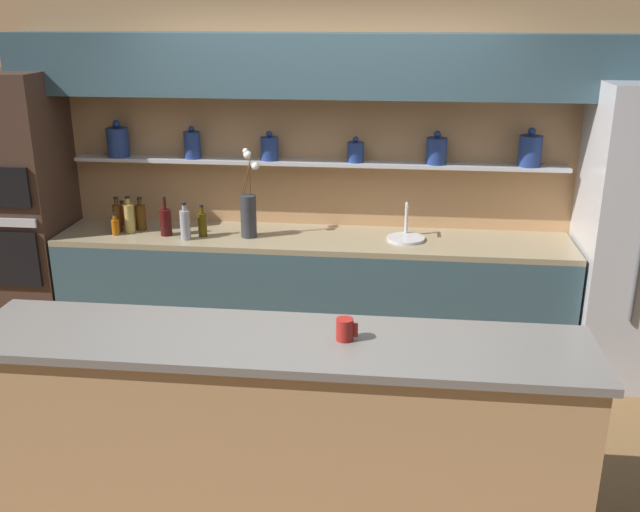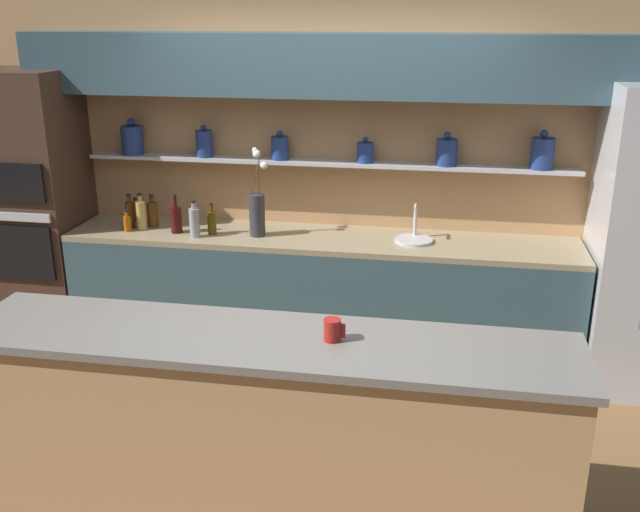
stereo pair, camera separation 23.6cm
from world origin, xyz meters
name	(u,v)px [view 1 (the left image)]	position (x,y,z in m)	size (l,w,h in m)	color
ground_plane	(299,450)	(0.00, 0.00, 0.00)	(12.00, 12.00, 0.00)	brown
back_wall_unit	(326,141)	(0.00, 1.53, 1.55)	(5.20, 0.44, 2.60)	tan
back_counter_unit	(312,297)	(-0.07, 1.24, 0.46)	(3.64, 0.62, 0.92)	#334C56
island_counter	(279,434)	(0.00, -0.62, 0.51)	(2.90, 0.61, 1.02)	tan
oven_tower	(18,213)	(-2.26, 1.24, 1.02)	(0.69, 0.64, 2.05)	#3D281E
flower_vase	(249,210)	(-0.51, 1.19, 1.11)	(0.14, 0.14, 0.62)	#2D2D33
sink_fixture	(406,236)	(0.59, 1.25, 0.95)	(0.27, 0.27, 0.25)	#B7B7BC
bottle_oil_0	(202,224)	(-0.84, 1.16, 1.01)	(0.06, 0.06, 0.23)	#47380A
bottle_sauce_1	(115,226)	(-1.47, 1.13, 0.99)	(0.05, 0.05, 0.16)	#9E4C0A
bottle_spirit_2	(141,217)	(-1.33, 1.27, 1.02)	(0.08, 0.08, 0.24)	#4C2D0C
bottle_spirit_3	(129,218)	(-1.39, 1.19, 1.03)	(0.07, 0.07, 0.27)	tan
bottle_wine_4	(166,222)	(-1.11, 1.16, 1.02)	(0.08, 0.08, 0.28)	#380C0C
bottle_spirit_5	(118,217)	(-1.48, 1.21, 1.03)	(0.06, 0.06, 0.26)	#4C2D0C
bottle_sauce_6	(123,215)	(-1.51, 1.38, 1.00)	(0.06, 0.06, 0.18)	maroon
bottle_spirit_7	(185,224)	(-0.94, 1.08, 1.03)	(0.07, 0.07, 0.27)	gray
coffee_mug	(345,329)	(0.31, -0.60, 1.07)	(0.10, 0.08, 0.10)	maroon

